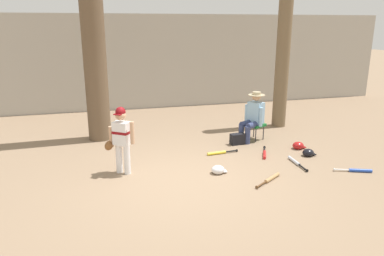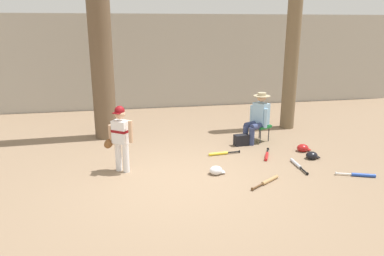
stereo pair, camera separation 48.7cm
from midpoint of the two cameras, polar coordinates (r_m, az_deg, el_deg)
The scene contains 16 objects.
ground_plane at distance 6.74m, azimuth 0.76°, elevation -8.31°, with size 60.00×60.00×0.00m, color #897056.
concrete_back_wall at distance 12.51m, azimuth -5.31°, elevation 10.25°, with size 18.00×0.36×3.10m, color #ADA89E.
tree_near_player at distance 9.09m, azimuth -12.81°, elevation 16.10°, with size 0.83×0.83×6.56m.
tree_behind_spectator at distance 10.19m, azimuth 16.80°, elevation 12.32°, with size 0.58×0.58×5.09m.
young_ballplayer at distance 7.00m, azimuth -9.25°, elevation -1.06°, with size 0.59×0.40×1.31m.
folding_stool at distance 9.08m, azimuth 12.14°, elevation 0.21°, with size 0.54×0.54×0.41m.
seated_spectator at distance 8.94m, azimuth 11.83°, elevation 1.81°, with size 0.67×0.56×1.20m.
handbag_beside_stool at distance 8.72m, azimuth 9.31°, elevation -1.88°, with size 0.34×0.18×0.26m, color black.
bat_aluminum_silver at distance 7.76m, azimuth 17.85°, elevation -5.49°, with size 0.11×0.78×0.07m.
bat_red_barrel at distance 8.10m, azimuth 13.30°, elevation -4.23°, with size 0.38×0.68×0.07m.
bat_yellow_trainer at distance 8.06m, azimuth 6.25°, elevation -3.98°, with size 0.73×0.13×0.07m.
bat_wood_tan at distance 6.85m, azimuth 13.82°, elevation -8.07°, with size 0.68×0.49×0.07m.
bat_blue_youth at distance 7.71m, azimuth 26.49°, elevation -6.60°, with size 0.69×0.32×0.07m.
batting_helmet_white at distance 7.04m, azimuth 5.78°, elevation -6.64°, with size 0.30×0.23×0.17m.
batting_helmet_black at distance 8.26m, azimuth 19.85°, elevation -4.09°, with size 0.30×0.23×0.17m.
batting_helmet_red at distance 8.67m, azimuth 18.49°, elevation -3.01°, with size 0.31×0.24×0.18m.
Camera 2 is at (-1.03, -6.07, 2.76)m, focal length 34.12 mm.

